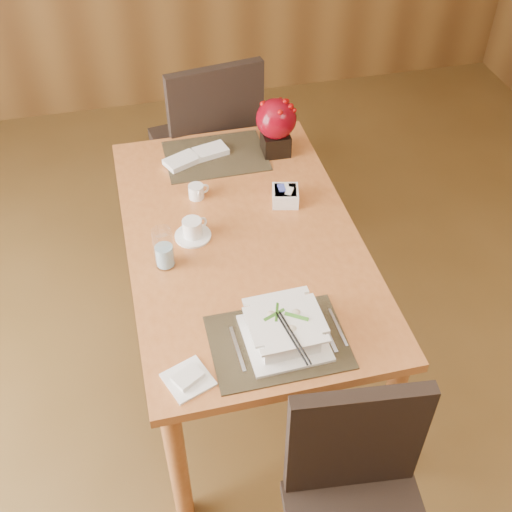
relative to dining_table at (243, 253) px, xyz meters
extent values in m
plane|color=brown|center=(0.00, -0.60, -0.65)|extent=(6.00, 6.00, 0.00)
cube|color=#C06D35|center=(0.00, 0.00, 0.08)|extent=(0.90, 1.50, 0.04)
cylinder|color=#C06D35|center=(-0.39, -0.69, -0.30)|extent=(0.07, 0.07, 0.71)
cylinder|color=#C06D35|center=(-0.39, 0.69, -0.30)|extent=(0.07, 0.07, 0.71)
cylinder|color=#C06D35|center=(0.39, -0.69, -0.30)|extent=(0.07, 0.07, 0.71)
cylinder|color=#C06D35|center=(0.39, 0.69, -0.30)|extent=(0.07, 0.07, 0.71)
cube|color=black|center=(0.00, -0.55, 0.10)|extent=(0.45, 0.33, 0.01)
cube|color=black|center=(0.00, 0.55, 0.10)|extent=(0.45, 0.33, 0.01)
cube|color=white|center=(0.02, -0.54, 0.10)|extent=(0.27, 0.27, 0.01)
cube|color=white|center=(0.02, -0.54, 0.15)|extent=(0.20, 0.20, 0.09)
cylinder|color=#CFC26F|center=(0.02, -0.54, 0.16)|extent=(0.17, 0.17, 0.07)
cylinder|color=white|center=(-0.19, 0.04, 0.10)|extent=(0.14, 0.14, 0.01)
cylinder|color=white|center=(-0.19, 0.04, 0.14)|extent=(0.10, 0.10, 0.07)
cylinder|color=black|center=(-0.19, 0.04, 0.17)|extent=(0.07, 0.07, 0.01)
cylinder|color=white|center=(-0.31, -0.10, 0.18)|extent=(0.09, 0.09, 0.17)
cube|color=white|center=(0.22, 0.16, 0.13)|extent=(0.13, 0.13, 0.06)
cube|color=black|center=(0.27, 0.52, 0.15)|extent=(0.12, 0.12, 0.10)
sphere|color=maroon|center=(0.27, 0.52, 0.27)|extent=(0.18, 0.18, 0.18)
cube|color=white|center=(-0.31, -0.63, 0.10)|extent=(0.17, 0.17, 0.01)
cube|color=black|center=(0.14, -0.93, 0.05)|extent=(0.42, 0.09, 0.47)
cube|color=black|center=(0.02, 1.02, -0.16)|extent=(0.56, 0.56, 0.06)
cube|color=black|center=(0.05, 0.80, 0.13)|extent=(0.47, 0.12, 0.53)
cylinder|color=black|center=(0.19, 1.25, -0.42)|extent=(0.04, 0.04, 0.46)
cylinder|color=black|center=(0.25, 0.85, -0.42)|extent=(0.04, 0.04, 0.46)
cylinder|color=black|center=(-0.21, 1.19, -0.42)|extent=(0.04, 0.04, 0.46)
cylinder|color=black|center=(-0.15, 0.79, -0.42)|extent=(0.04, 0.04, 0.46)
camera|label=1|loc=(-0.38, -1.83, 1.77)|focal=45.00mm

